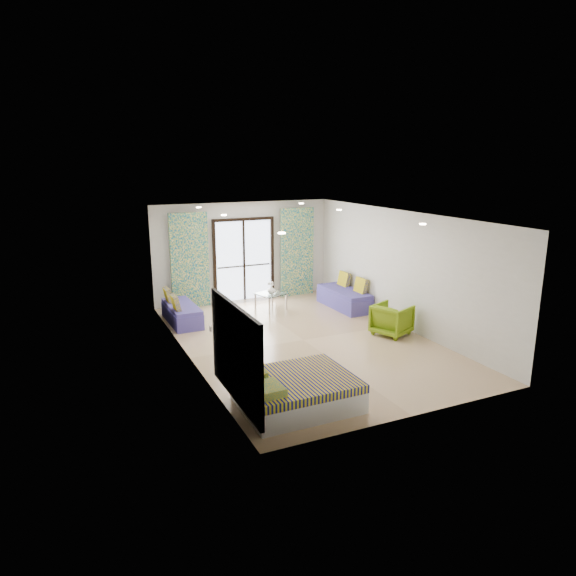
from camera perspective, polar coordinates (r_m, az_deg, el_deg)
name	(u,v)px	position (r m, az deg, el deg)	size (l,w,h in m)	color
floor	(303,340)	(11.20, 1.73, -5.80)	(5.00, 7.50, 0.01)	tan
ceiling	(304,215)	(10.59, 1.84, 8.08)	(5.00, 7.50, 0.01)	silver
wall_back	(243,252)	(14.20, -4.98, 4.06)	(5.00, 0.01, 2.70)	silver
wall_front	(418,332)	(7.76, 14.23, -4.79)	(5.00, 0.01, 2.70)	silver
wall_left	(187,292)	(9.98, -11.18, -0.43)	(0.01, 7.50, 2.70)	silver
wall_right	(401,269)	(12.11, 12.44, 2.04)	(0.01, 7.50, 2.70)	silver
balcony_door	(244,255)	(14.19, -4.93, 3.68)	(1.76, 0.08, 2.28)	black
balcony_rail	(244,266)	(14.26, -4.92, 2.47)	(1.52, 0.03, 0.04)	#595451
curtain_left	(190,261)	(13.61, -10.87, 3.00)	(1.00, 0.10, 2.50)	white
curtain_right	(297,252)	(14.64, 1.00, 4.02)	(1.00, 0.10, 2.50)	white
downlight_a	(282,233)	(8.20, -0.71, 6.13)	(0.12, 0.12, 0.02)	#FFE0B2
downlight_b	(423,224)	(9.68, 14.74, 6.88)	(0.12, 0.12, 0.02)	#FFE0B2
downlight_c	(224,215)	(10.99, -7.14, 8.04)	(0.12, 0.12, 0.02)	#FFE0B2
downlight_d	(339,210)	(12.13, 5.70, 8.64)	(0.12, 0.12, 0.02)	#FFE0B2
downlight_e	(199,207)	(12.90, -9.88, 8.82)	(0.12, 0.12, 0.02)	#FFE0B2
downlight_f	(301,203)	(13.89, 1.49, 9.38)	(0.12, 0.12, 0.02)	#FFE0B2
headboard	(235,353)	(7.60, -5.87, -7.23)	(0.06, 2.10, 1.50)	black
switch_plate	(210,329)	(8.73, -8.61, -4.49)	(0.02, 0.10, 0.10)	silver
bed	(296,391)	(8.26, 0.88, -11.38)	(1.77, 1.44, 0.61)	silver
daybed_left	(181,313)	(12.55, -11.77, -2.70)	(0.66, 1.63, 0.80)	#463D93
daybed_right	(345,298)	(13.62, 6.32, -1.06)	(0.72, 1.77, 0.87)	#463D93
coffee_table	(271,295)	(13.33, -1.93, -0.79)	(0.83, 0.83, 0.76)	silver
vase	(271,290)	(13.24, -1.86, -0.20)	(0.21, 0.22, 0.21)	white
armchair	(392,318)	(11.66, 11.48, -3.29)	(0.74, 0.70, 0.76)	#6E9212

